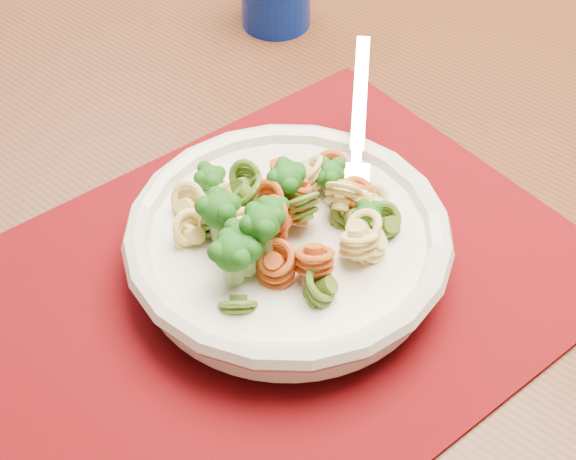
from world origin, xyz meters
name	(u,v)px	position (x,y,z in m)	size (l,w,h in m)	color
dining_table	(172,267)	(-0.25, -0.32, 0.62)	(1.63, 1.38, 0.72)	#502716
placemat	(275,284)	(-0.20, -0.46, 0.72)	(0.46, 0.35, 0.00)	#5D030D
pasta_bowl	(288,240)	(-0.19, -0.44, 0.75)	(0.25, 0.25, 0.05)	beige
pasta_broccoli_heap	(288,224)	(-0.19, -0.44, 0.77)	(0.21, 0.21, 0.06)	#DCBE6D
fork	(355,178)	(-0.12, -0.42, 0.76)	(0.19, 0.02, 0.01)	silver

